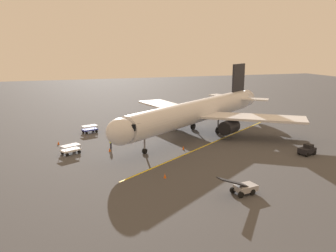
% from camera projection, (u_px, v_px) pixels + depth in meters
% --- Properties ---
extents(ground_plane, '(220.00, 220.00, 0.00)m').
position_uv_depth(ground_plane, '(198.00, 134.00, 60.55)').
color(ground_plane, '#424244').
extents(apron_lead_in_line, '(32.74, 23.37, 0.01)m').
position_uv_depth(apron_lead_in_line, '(210.00, 144.00, 54.74)').
color(apron_lead_in_line, yellow).
rests_on(apron_lead_in_line, ground).
extents(airplane, '(35.04, 31.17, 11.50)m').
position_uv_depth(airplane, '(197.00, 112.00, 59.65)').
color(airplane, silver).
rests_on(airplane, ground).
extents(ground_crew_marshaller, '(0.40, 0.47, 1.71)m').
position_uv_depth(ground_crew_marshaller, '(111.00, 143.00, 52.00)').
color(ground_crew_marshaller, '#23232D').
rests_on(ground_crew_marshaller, ground).
extents(baggage_cart_near_nose, '(2.93, 2.28, 1.27)m').
position_uv_depth(baggage_cart_near_nose, '(90.00, 129.00, 61.60)').
color(baggage_cart_near_nose, '#2D3899').
rests_on(baggage_cart_near_nose, ground).
extents(baggage_cart_portside, '(2.95, 2.47, 1.27)m').
position_uv_depth(baggage_cart_portside, '(71.00, 149.00, 49.52)').
color(baggage_cart_portside, white).
rests_on(baggage_cart_portside, ground).
extents(tug_starboard_side, '(2.63, 2.11, 1.50)m').
position_uv_depth(tug_starboard_side, '(307.00, 150.00, 49.08)').
color(tug_starboard_side, black).
rests_on(tug_starboard_side, ground).
extents(belt_loader_rear_apron, '(4.72, 2.03, 2.32)m').
position_uv_depth(belt_loader_rear_apron, '(243.00, 187.00, 36.05)').
color(belt_loader_rear_apron, '#9E9EA3').
rests_on(belt_loader_rear_apron, ground).
extents(safety_cone_nose_left, '(0.32, 0.32, 0.55)m').
position_uv_depth(safety_cone_nose_left, '(110.00, 150.00, 50.67)').
color(safety_cone_nose_left, '#F2590F').
rests_on(safety_cone_nose_left, ground).
extents(safety_cone_nose_right, '(0.32, 0.32, 0.55)m').
position_uv_depth(safety_cone_nose_right, '(183.00, 148.00, 51.63)').
color(safety_cone_nose_right, '#F2590F').
rests_on(safety_cone_nose_right, ground).
extents(safety_cone_wing_port, '(0.32, 0.32, 0.55)m').
position_uv_depth(safety_cone_wing_port, '(165.00, 176.00, 40.49)').
color(safety_cone_wing_port, '#F2590F').
rests_on(safety_cone_wing_port, ground).
extents(safety_cone_wing_starboard, '(0.32, 0.32, 0.55)m').
position_uv_depth(safety_cone_wing_starboard, '(58.00, 143.00, 54.22)').
color(safety_cone_wing_starboard, '#F2590F').
rests_on(safety_cone_wing_starboard, ground).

